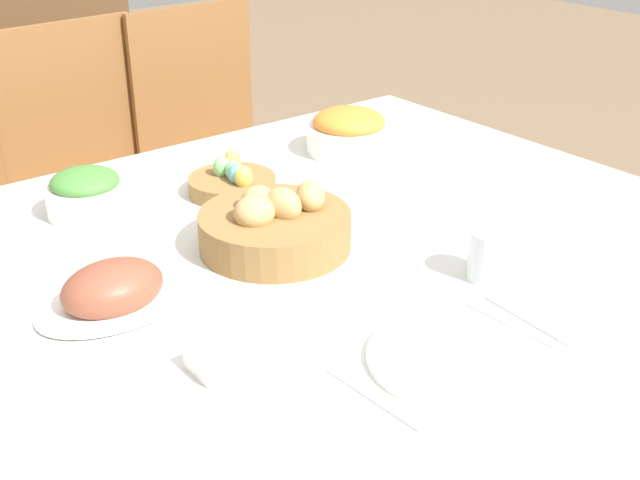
# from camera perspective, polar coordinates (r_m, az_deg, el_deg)

# --- Properties ---
(dining_table) EXTENTS (1.53, 1.19, 0.73)m
(dining_table) POSITION_cam_1_polar(r_m,az_deg,el_deg) (1.66, -1.34, -11.27)
(dining_table) COLOR silver
(dining_table) RESTS_ON ground
(chair_far_center) EXTENTS (0.45, 0.45, 0.95)m
(chair_far_center) POSITION_cam_1_polar(r_m,az_deg,el_deg) (2.32, -15.45, 3.64)
(chair_far_center) COLOR brown
(chair_far_center) RESTS_ON ground
(chair_far_right) EXTENTS (0.44, 0.44, 0.95)m
(chair_far_right) POSITION_cam_1_polar(r_m,az_deg,el_deg) (2.48, -7.10, 5.90)
(chair_far_right) COLOR brown
(chair_far_right) RESTS_ON ground
(bread_basket) EXTENTS (0.27, 0.27, 0.12)m
(bread_basket) POSITION_cam_1_polar(r_m,az_deg,el_deg) (1.42, -3.21, 1.04)
(bread_basket) COLOR olive
(bread_basket) RESTS_ON dining_table
(egg_basket) EXTENTS (0.18, 0.18, 0.08)m
(egg_basket) POSITION_cam_1_polar(r_m,az_deg,el_deg) (1.66, -6.25, 4.14)
(egg_basket) COLOR olive
(egg_basket) RESTS_ON dining_table
(ham_platter) EXTENTS (0.25, 0.18, 0.08)m
(ham_platter) POSITION_cam_1_polar(r_m,az_deg,el_deg) (1.28, -14.51, -3.53)
(ham_platter) COLOR white
(ham_platter) RESTS_ON dining_table
(carrot_bowl) EXTENTS (0.20, 0.20, 0.10)m
(carrot_bowl) POSITION_cam_1_polar(r_m,az_deg,el_deg) (1.88, 2.07, 7.71)
(carrot_bowl) COLOR white
(carrot_bowl) RESTS_ON dining_table
(green_salad_bowl) EXTENTS (0.15, 0.15, 0.09)m
(green_salad_bowl) POSITION_cam_1_polar(r_m,az_deg,el_deg) (1.61, -16.28, 3.22)
(green_salad_bowl) COLOR white
(green_salad_bowl) RESTS_ON dining_table
(dinner_plate) EXTENTS (0.23, 0.23, 0.01)m
(dinner_plate) POSITION_cam_1_polar(r_m,az_deg,el_deg) (1.14, 9.13, -8.28)
(dinner_plate) COLOR white
(dinner_plate) RESTS_ON dining_table
(fork) EXTENTS (0.02, 0.17, 0.00)m
(fork) POSITION_cam_1_polar(r_m,az_deg,el_deg) (1.06, 3.78, -11.13)
(fork) COLOR silver
(fork) RESTS_ON dining_table
(knife) EXTENTS (0.02, 0.17, 0.00)m
(knife) POSITION_cam_1_polar(r_m,az_deg,el_deg) (1.24, 13.64, -5.97)
(knife) COLOR silver
(knife) RESTS_ON dining_table
(spoon) EXTENTS (0.02, 0.17, 0.00)m
(spoon) POSITION_cam_1_polar(r_m,az_deg,el_deg) (1.26, 14.52, -5.49)
(spoon) COLOR silver
(spoon) RESTS_ON dining_table
(drinking_cup) EXTENTS (0.07, 0.07, 0.09)m
(drinking_cup) POSITION_cam_1_polar(r_m,az_deg,el_deg) (1.35, 11.98, -1.04)
(drinking_cup) COLOR silver
(drinking_cup) RESTS_ON dining_table
(butter_dish) EXTENTS (0.11, 0.07, 0.03)m
(butter_dish) POSITION_cam_1_polar(r_m,az_deg,el_deg) (1.12, -6.51, -8.10)
(butter_dish) COLOR white
(butter_dish) RESTS_ON dining_table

